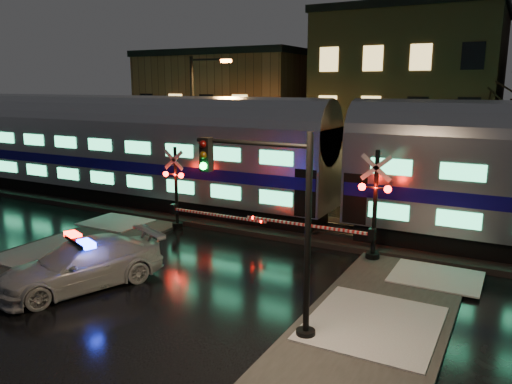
# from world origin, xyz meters

# --- Properties ---
(ground) EXTENTS (120.00, 120.00, 0.00)m
(ground) POSITION_xyz_m (0.00, 0.00, 0.00)
(ground) COLOR black
(ground) RESTS_ON ground
(ballast) EXTENTS (90.00, 4.20, 0.24)m
(ballast) POSITION_xyz_m (0.00, 5.00, 0.12)
(ballast) COLOR black
(ballast) RESTS_ON ground
(sidewalk_right) EXTENTS (4.00, 20.00, 0.12)m
(sidewalk_right) POSITION_xyz_m (6.50, -6.00, 0.06)
(sidewalk_right) COLOR #2D2D2D
(sidewalk_right) RESTS_ON ground
(building_left) EXTENTS (14.00, 10.00, 9.00)m
(building_left) POSITION_xyz_m (-13.00, 22.00, 4.50)
(building_left) COLOR brown
(building_left) RESTS_ON ground
(building_mid) EXTENTS (12.00, 11.00, 11.50)m
(building_mid) POSITION_xyz_m (2.00, 22.50, 5.75)
(building_mid) COLOR brown
(building_mid) RESTS_ON ground
(train) EXTENTS (51.00, 3.12, 5.92)m
(train) POSITION_xyz_m (2.76, 5.00, 3.38)
(train) COLOR black
(train) RESTS_ON ballast
(police_car) EXTENTS (4.14, 5.95, 1.77)m
(police_car) POSITION_xyz_m (-3.00, -4.79, 0.81)
(police_car) COLOR silver
(police_car) RESTS_ON ground
(crossing_signal_right) EXTENTS (6.15, 0.67, 4.35)m
(crossing_signal_right) POSITION_xyz_m (4.64, 2.31, 1.80)
(crossing_signal_right) COLOR black
(crossing_signal_right) RESTS_ON ground
(crossing_signal_left) EXTENTS (5.53, 0.64, 3.92)m
(crossing_signal_left) POSITION_xyz_m (-4.06, 2.30, 1.62)
(crossing_signal_left) COLOR black
(crossing_signal_left) RESTS_ON ground
(traffic_light) EXTENTS (3.62, 0.67, 5.60)m
(traffic_light) POSITION_xyz_m (4.19, -4.57, 2.98)
(traffic_light) COLOR black
(traffic_light) RESTS_ON ground
(streetlight) EXTENTS (2.80, 0.29, 8.37)m
(streetlight) POSITION_xyz_m (-7.77, 9.00, 4.82)
(streetlight) COLOR black
(streetlight) RESTS_ON ground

